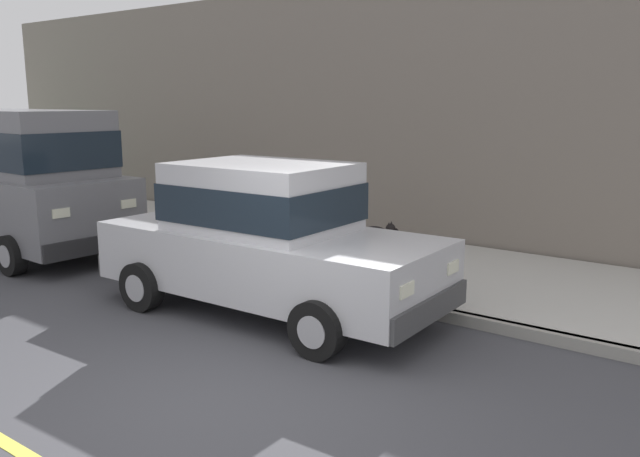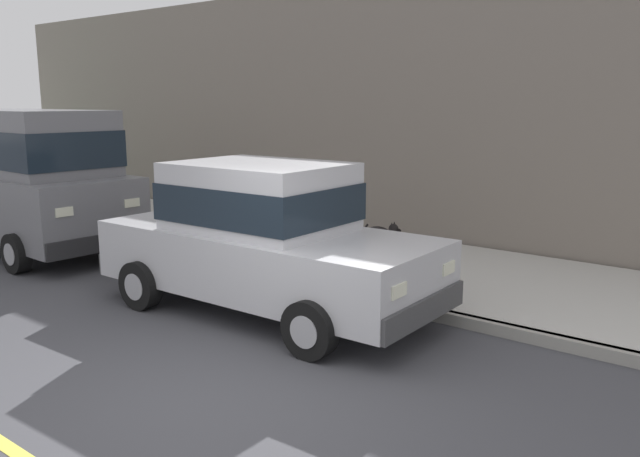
# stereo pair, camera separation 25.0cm
# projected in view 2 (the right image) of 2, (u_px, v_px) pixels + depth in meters

# --- Properties ---
(ground_plane) EXTENTS (80.00, 80.00, 0.00)m
(ground_plane) POSITION_uv_depth(u_px,v_px,m) (216.00, 399.00, 5.96)
(ground_plane) COLOR #424247
(curb) EXTENTS (0.16, 64.00, 0.14)m
(curb) POSITION_uv_depth(u_px,v_px,m) (400.00, 307.00, 8.40)
(curb) COLOR gray
(curb) RESTS_ON ground
(sidewalk) EXTENTS (3.60, 64.00, 0.14)m
(sidewalk) POSITION_uv_depth(u_px,v_px,m) (463.00, 277.00, 9.79)
(sidewalk) COLOR #B7B5AD
(sidewalk) RESTS_ON ground
(car_silver_sedan) EXTENTS (2.13, 4.65, 1.92)m
(car_silver_sedan) POSITION_uv_depth(u_px,v_px,m) (264.00, 237.00, 8.27)
(car_silver_sedan) COLOR #BCBCC1
(car_silver_sedan) RESTS_ON ground
(car_grey_van) EXTENTS (2.26, 4.97, 2.52)m
(car_grey_van) POSITION_uv_depth(u_px,v_px,m) (25.00, 173.00, 11.70)
(car_grey_van) COLOR slate
(car_grey_van) RESTS_ON ground
(dog_black) EXTENTS (0.24, 0.76, 0.49)m
(dog_black) POSITION_uv_depth(u_px,v_px,m) (382.00, 232.00, 11.37)
(dog_black) COLOR black
(dog_black) RESTS_ON sidewalk
(building_facade) EXTENTS (0.50, 20.00, 4.91)m
(building_facade) POSITION_uv_depth(u_px,v_px,m) (295.00, 111.00, 14.06)
(building_facade) COLOR slate
(building_facade) RESTS_ON ground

